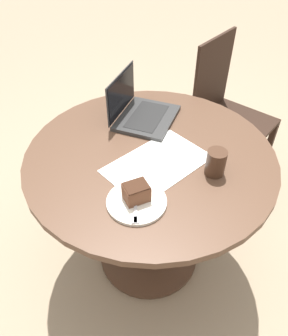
# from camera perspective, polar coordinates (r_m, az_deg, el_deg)

# --- Properties ---
(ground_plane) EXTENTS (12.00, 12.00, 0.00)m
(ground_plane) POSITION_cam_1_polar(r_m,az_deg,el_deg) (1.93, 0.80, -14.70)
(ground_plane) COLOR gray
(dining_table) EXTENTS (1.05, 1.05, 0.75)m
(dining_table) POSITION_cam_1_polar(r_m,az_deg,el_deg) (1.49, 1.00, -2.90)
(dining_table) COLOR #4C3323
(dining_table) RESTS_ON ground_plane
(chair) EXTENTS (0.53, 0.53, 0.94)m
(chair) POSITION_cam_1_polar(r_m,az_deg,el_deg) (2.14, 13.98, 9.02)
(chair) COLOR black
(chair) RESTS_ON ground_plane
(paper_document) EXTENTS (0.48, 0.41, 0.00)m
(paper_document) POSITION_cam_1_polar(r_m,az_deg,el_deg) (1.31, 2.32, 0.75)
(paper_document) COLOR white
(paper_document) RESTS_ON dining_table
(plate) EXTENTS (0.21, 0.21, 0.01)m
(plate) POSITION_cam_1_polar(r_m,az_deg,el_deg) (1.16, -1.30, -5.88)
(plate) COLOR silver
(plate) RESTS_ON dining_table
(cake_slice) EXTENTS (0.11, 0.11, 0.07)m
(cake_slice) POSITION_cam_1_polar(r_m,az_deg,el_deg) (1.14, -1.36, -4.22)
(cake_slice) COLOR brown
(cake_slice) RESTS_ON plate
(fork) EXTENTS (0.17, 0.08, 0.00)m
(fork) POSITION_cam_1_polar(r_m,az_deg,el_deg) (1.13, -1.50, -6.95)
(fork) COLOR silver
(fork) RESTS_ON plate
(coffee_glass) EXTENTS (0.08, 0.08, 0.11)m
(coffee_glass) POSITION_cam_1_polar(r_m,az_deg,el_deg) (1.27, 12.38, 0.93)
(coffee_glass) COLOR #3D2619
(coffee_glass) RESTS_ON dining_table
(laptop) EXTENTS (0.30, 0.26, 0.21)m
(laptop) POSITION_cam_1_polar(r_m,az_deg,el_deg) (1.55, -0.52, 9.72)
(laptop) COLOR #2D2D2D
(laptop) RESTS_ON dining_table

